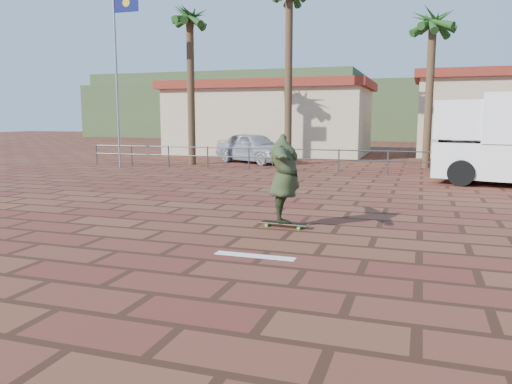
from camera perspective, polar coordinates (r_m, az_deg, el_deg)
ground at (r=9.79m, az=-1.80°, el=-5.15°), size 120.00×120.00×0.00m
paint_stripe at (r=8.47m, az=-0.15°, el=-7.31°), size 1.40×0.22×0.01m
guardrail at (r=21.25m, az=9.45°, el=4.01°), size 24.06×0.06×1.00m
flagpole at (r=24.00m, az=-15.45°, el=13.80°), size 1.30×0.10×8.00m
palm_far_left at (r=25.30m, az=-7.59°, el=18.75°), size 2.40×2.40×8.25m
palm_center at (r=24.76m, az=19.55°, el=17.47°), size 2.40×2.40×7.75m
building_west at (r=32.29m, az=1.69°, el=8.48°), size 12.60×7.60×4.50m
building_east at (r=33.26m, az=26.81°, el=8.02°), size 10.60×6.60×5.00m
hill_front at (r=59.02m, az=15.38°, el=8.91°), size 70.00×18.00×6.00m
hill_back at (r=69.70m, az=-2.93°, el=9.92°), size 35.00×14.00×8.00m
longboard at (r=10.63m, az=3.21°, el=-3.60°), size 1.06×0.31×0.10m
skateboarder at (r=10.47m, az=3.26°, el=1.53°), size 1.34×2.39×1.88m
car_silver at (r=25.68m, az=-0.28°, el=5.10°), size 4.86×3.82×1.55m
car_white at (r=22.20m, az=26.49°, el=3.77°), size 5.08×2.18×1.63m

